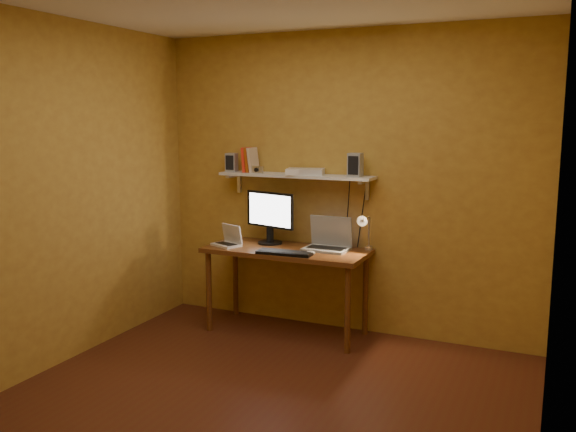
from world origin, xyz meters
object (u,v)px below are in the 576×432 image
at_px(laptop, 328,241).
at_px(desk_lamp, 365,228).
at_px(mouse, 310,253).
at_px(speaker_left, 232,162).
at_px(keyboard, 285,253).
at_px(netbook, 229,240).
at_px(desk, 287,258).
at_px(monitor, 270,215).
at_px(speaker_right, 355,165).
at_px(router, 305,172).
at_px(wall_shelf, 296,176).
at_px(shelf_camera, 257,170).

distance_m(laptop, desk_lamp, 0.35).
relative_size(mouse, speaker_left, 0.52).
bearing_deg(keyboard, mouse, 15.96).
bearing_deg(mouse, netbook, 166.45).
bearing_deg(mouse, desk, 142.94).
bearing_deg(laptop, monitor, -179.35).
bearing_deg(mouse, keyboard, -170.84).
relative_size(monitor, laptop, 1.33).
xyz_separation_m(speaker_left, speaker_right, (1.19, -0.01, 0.01)).
bearing_deg(mouse, speaker_right, 39.58).
distance_m(desk, laptop, 0.39).
xyz_separation_m(desk, mouse, (0.28, -0.14, 0.10)).
relative_size(netbook, desk_lamp, 0.77).
height_order(laptop, router, router).
bearing_deg(desk_lamp, router, 174.30).
xyz_separation_m(wall_shelf, router, (0.10, -0.01, 0.04)).
bearing_deg(wall_shelf, netbook, -150.53).
height_order(wall_shelf, laptop, wall_shelf).
relative_size(desk, speaker_left, 8.35).
xyz_separation_m(netbook, desk_lamp, (1.17, 0.22, 0.16)).
bearing_deg(speaker_right, monitor, -174.86).
xyz_separation_m(desk_lamp, router, (-0.56, 0.06, 0.44)).
height_order(speaker_right, shelf_camera, speaker_right).
xyz_separation_m(laptop, desk_lamp, (0.32, 0.00, 0.14)).
xyz_separation_m(netbook, speaker_left, (-0.13, 0.29, 0.66)).
xyz_separation_m(desk, speaker_left, (-0.64, 0.20, 0.79)).
distance_m(monitor, laptop, 0.59).
xyz_separation_m(mouse, desk_lamp, (0.38, 0.26, 0.19)).
relative_size(laptop, shelf_camera, 3.54).
xyz_separation_m(laptop, speaker_right, (0.21, 0.06, 0.65)).
bearing_deg(router, netbook, -155.43).
relative_size(desk, router, 4.42).
bearing_deg(mouse, monitor, 141.31).
distance_m(netbook, mouse, 0.79).
bearing_deg(shelf_camera, netbook, -125.25).
bearing_deg(wall_shelf, shelf_camera, -171.03).
xyz_separation_m(desk, desk_lamp, (0.66, 0.13, 0.29)).
bearing_deg(mouse, wall_shelf, 119.29).
relative_size(speaker_left, router, 0.53).
height_order(desk_lamp, speaker_right, speaker_right).
relative_size(wall_shelf, speaker_left, 8.35).
bearing_deg(wall_shelf, keyboard, -79.03).
bearing_deg(desk, router, 62.34).
height_order(mouse, speaker_left, speaker_left).
relative_size(monitor, shelf_camera, 4.73).
height_order(desk, mouse, mouse).
height_order(keyboard, speaker_right, speaker_right).
bearing_deg(laptop, shelf_camera, 179.80).
bearing_deg(desk, monitor, 149.80).
distance_m(laptop, router, 0.63).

